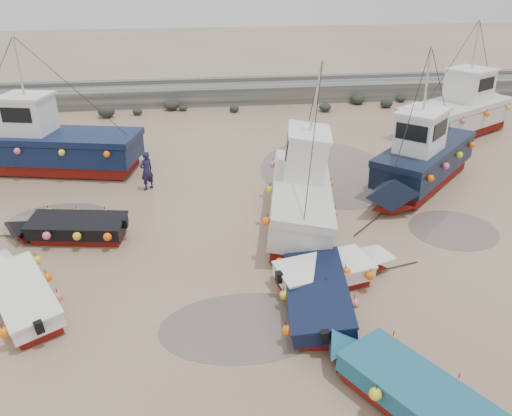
{
  "coord_description": "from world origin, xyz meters",
  "views": [
    {
      "loc": [
        -3.29,
        -12.74,
        9.67
      ],
      "look_at": [
        -1.43,
        3.01,
        1.4
      ],
      "focal_mm": 35.0,
      "sensor_mm": 36.0,
      "label": 1
    }
  ],
  "objects_px": {
    "cabin_boat_3": "(463,110)",
    "person": "(149,189)",
    "dinghy_2": "(402,383)",
    "cabin_boat_1": "(296,188)",
    "dinghy_1": "(319,286)",
    "dinghy_4": "(68,225)",
    "dinghy_0": "(21,289)",
    "dinghy_5": "(334,268)",
    "cabin_boat_0": "(42,144)",
    "cabin_boat_2": "(420,160)"
  },
  "relations": [
    {
      "from": "dinghy_4",
      "to": "cabin_boat_1",
      "type": "bearing_deg",
      "value": -77.69
    },
    {
      "from": "dinghy_4",
      "to": "cabin_boat_0",
      "type": "relative_size",
      "value": 0.51
    },
    {
      "from": "dinghy_0",
      "to": "dinghy_2",
      "type": "distance_m",
      "value": 11.18
    },
    {
      "from": "cabin_boat_3",
      "to": "person",
      "type": "bearing_deg",
      "value": -100.77
    },
    {
      "from": "dinghy_1",
      "to": "cabin_boat_1",
      "type": "xyz_separation_m",
      "value": [
        0.29,
        5.3,
        0.82
      ]
    },
    {
      "from": "dinghy_1",
      "to": "dinghy_4",
      "type": "height_order",
      "value": "same"
    },
    {
      "from": "cabin_boat_0",
      "to": "dinghy_5",
      "type": "bearing_deg",
      "value": -121.4
    },
    {
      "from": "dinghy_5",
      "to": "cabin_boat_3",
      "type": "height_order",
      "value": "cabin_boat_3"
    },
    {
      "from": "dinghy_2",
      "to": "cabin_boat_0",
      "type": "distance_m",
      "value": 19.81
    },
    {
      "from": "dinghy_0",
      "to": "dinghy_5",
      "type": "relative_size",
      "value": 1.08
    },
    {
      "from": "dinghy_0",
      "to": "dinghy_1",
      "type": "height_order",
      "value": "same"
    },
    {
      "from": "cabin_boat_1",
      "to": "person",
      "type": "relative_size",
      "value": 5.28
    },
    {
      "from": "cabin_boat_2",
      "to": "cabin_boat_0",
      "type": "bearing_deg",
      "value": 32.24
    },
    {
      "from": "cabin_boat_3",
      "to": "dinghy_5",
      "type": "bearing_deg",
      "value": -68.19
    },
    {
      "from": "dinghy_0",
      "to": "cabin_boat_3",
      "type": "xyz_separation_m",
      "value": [
        20.89,
        13.77,
        0.79
      ]
    },
    {
      "from": "dinghy_5",
      "to": "cabin_boat_0",
      "type": "distance_m",
      "value": 15.97
    },
    {
      "from": "cabin_boat_1",
      "to": "dinghy_1",
      "type": "bearing_deg",
      "value": -82.49
    },
    {
      "from": "cabin_boat_0",
      "to": "person",
      "type": "distance_m",
      "value": 6.08
    },
    {
      "from": "dinghy_1",
      "to": "cabin_boat_1",
      "type": "bearing_deg",
      "value": 93.87
    },
    {
      "from": "dinghy_4",
      "to": "dinghy_5",
      "type": "relative_size",
      "value": 1.11
    },
    {
      "from": "dinghy_2",
      "to": "cabin_boat_3",
      "type": "height_order",
      "value": "cabin_boat_3"
    },
    {
      "from": "dinghy_5",
      "to": "cabin_boat_1",
      "type": "xyz_separation_m",
      "value": [
        -0.4,
        4.46,
        0.8
      ]
    },
    {
      "from": "person",
      "to": "cabin_boat_1",
      "type": "bearing_deg",
      "value": 107.91
    },
    {
      "from": "cabin_boat_2",
      "to": "dinghy_0",
      "type": "bearing_deg",
      "value": 69.42
    },
    {
      "from": "cabin_boat_0",
      "to": "cabin_boat_2",
      "type": "relative_size",
      "value": 1.48
    },
    {
      "from": "dinghy_1",
      "to": "person",
      "type": "xyz_separation_m",
      "value": [
        -5.79,
        8.8,
        -0.54
      ]
    },
    {
      "from": "dinghy_1",
      "to": "dinghy_5",
      "type": "relative_size",
      "value": 1.22
    },
    {
      "from": "dinghy_1",
      "to": "dinghy_4",
      "type": "bearing_deg",
      "value": 157.41
    },
    {
      "from": "dinghy_0",
      "to": "person",
      "type": "xyz_separation_m",
      "value": [
        3.17,
        7.9,
        -0.55
      ]
    },
    {
      "from": "dinghy_4",
      "to": "cabin_boat_2",
      "type": "xyz_separation_m",
      "value": [
        14.69,
        2.77,
        0.81
      ]
    },
    {
      "from": "dinghy_1",
      "to": "cabin_boat_0",
      "type": "xyz_separation_m",
      "value": [
        -10.96,
        11.74,
        0.76
      ]
    },
    {
      "from": "dinghy_0",
      "to": "cabin_boat_3",
      "type": "bearing_deg",
      "value": 4.59
    },
    {
      "from": "dinghy_1",
      "to": "cabin_boat_3",
      "type": "height_order",
      "value": "cabin_boat_3"
    },
    {
      "from": "cabin_boat_0",
      "to": "cabin_boat_3",
      "type": "relative_size",
      "value": 1.17
    },
    {
      "from": "dinghy_1",
      "to": "cabin_boat_3",
      "type": "relative_size",
      "value": 0.65
    },
    {
      "from": "dinghy_4",
      "to": "cabin_boat_2",
      "type": "height_order",
      "value": "cabin_boat_2"
    },
    {
      "from": "cabin_boat_0",
      "to": "cabin_boat_1",
      "type": "height_order",
      "value": "same"
    },
    {
      "from": "dinghy_1",
      "to": "cabin_boat_3",
      "type": "distance_m",
      "value": 18.92
    },
    {
      "from": "dinghy_5",
      "to": "cabin_boat_3",
      "type": "bearing_deg",
      "value": 127.14
    },
    {
      "from": "dinghy_2",
      "to": "cabin_boat_3",
      "type": "bearing_deg",
      "value": 27.86
    },
    {
      "from": "dinghy_1",
      "to": "cabin_boat_2",
      "type": "xyz_separation_m",
      "value": [
        6.3,
        7.53,
        0.82
      ]
    },
    {
      "from": "dinghy_2",
      "to": "cabin_boat_1",
      "type": "distance_m",
      "value": 9.34
    },
    {
      "from": "dinghy_1",
      "to": "dinghy_2",
      "type": "bearing_deg",
      "value": -67.7
    },
    {
      "from": "dinghy_2",
      "to": "cabin_boat_2",
      "type": "height_order",
      "value": "cabin_boat_2"
    },
    {
      "from": "cabin_boat_2",
      "to": "cabin_boat_3",
      "type": "height_order",
      "value": "same"
    },
    {
      "from": "person",
      "to": "cabin_boat_0",
      "type": "bearing_deg",
      "value": -71.82
    },
    {
      "from": "dinghy_0",
      "to": "cabin_boat_3",
      "type": "relative_size",
      "value": 0.58
    },
    {
      "from": "dinghy_2",
      "to": "dinghy_4",
      "type": "bearing_deg",
      "value": 105.39
    },
    {
      "from": "dinghy_0",
      "to": "dinghy_5",
      "type": "height_order",
      "value": "same"
    },
    {
      "from": "dinghy_0",
      "to": "cabin_boat_2",
      "type": "relative_size",
      "value": 0.74
    }
  ]
}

